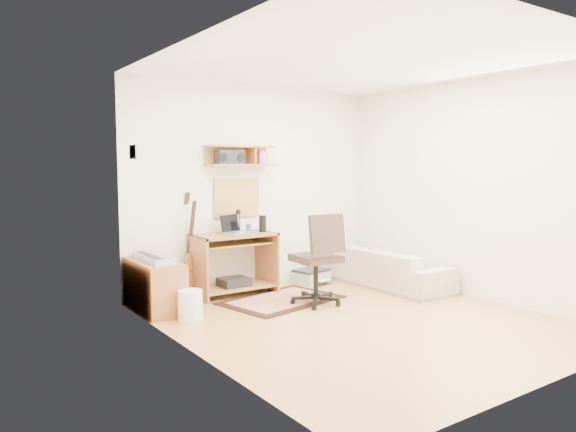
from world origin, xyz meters
TOP-DOWN VIEW (x-y plane):
  - floor at (0.00, 0.00)m, footprint 3.60×4.00m
  - ceiling at (0.00, 0.00)m, footprint 3.60×4.00m
  - back_wall at (0.00, 2.00)m, footprint 3.60×0.01m
  - left_wall at (-1.80, 0.00)m, footprint 0.01×4.00m
  - right_wall at (1.80, 0.00)m, footprint 0.01×4.00m
  - wall_shelf at (-0.30, 1.88)m, footprint 0.90×0.25m
  - cork_board at (-0.30, 1.98)m, footprint 0.64×0.03m
  - wall_photo at (-1.79, 1.50)m, footprint 0.02×0.20m
  - desk at (-0.49, 1.73)m, footprint 1.00×0.55m
  - laptop at (-0.47, 1.71)m, footprint 0.39×0.39m
  - speaker at (-0.10, 1.68)m, footprint 0.09×0.09m
  - desk_lamp at (-0.33, 1.87)m, footprint 0.09×0.09m
  - pencil_cup at (-0.22, 1.83)m, footprint 0.07×0.07m
  - boombox at (-0.46, 1.87)m, footprint 0.34×0.16m
  - rug at (-0.20, 1.12)m, footprint 1.49×1.14m
  - task_chair at (0.04, 0.77)m, footprint 0.59×0.59m
  - cabinet at (-1.58, 1.55)m, footprint 0.40×0.90m
  - music_keyboard at (-1.58, 1.55)m, footprint 0.23×0.72m
  - guitar at (-0.98, 1.86)m, footprint 0.39×0.33m
  - waste_basket at (-1.41, 1.00)m, footprint 0.30×0.30m
  - printer at (0.69, 1.71)m, footprint 0.52×0.44m
  - sofa at (1.38, 0.92)m, footprint 0.50×1.70m

SIDE VIEW (x-z plane):
  - floor at x=0.00m, z-range -0.01..0.00m
  - rug at x=-0.20m, z-range 0.00..0.02m
  - printer at x=0.69m, z-range 0.00..0.17m
  - waste_basket at x=-1.41m, z-range 0.00..0.31m
  - cabinet at x=-1.58m, z-range 0.00..0.55m
  - sofa at x=1.38m, z-range 0.00..0.67m
  - desk at x=-0.49m, z-range 0.00..0.75m
  - task_chair at x=0.04m, z-range 0.00..1.06m
  - music_keyboard at x=-1.58m, z-range 0.55..0.61m
  - guitar at x=-0.98m, z-range 0.00..1.27m
  - pencil_cup at x=-0.22m, z-range 0.75..0.85m
  - speaker at x=-0.10m, z-range 0.75..0.96m
  - laptop at x=-0.47m, z-range 0.75..0.98m
  - desk_lamp at x=-0.33m, z-range 0.75..1.03m
  - cork_board at x=-0.30m, z-range 0.92..1.42m
  - back_wall at x=0.00m, z-range 0.00..2.60m
  - left_wall at x=-1.80m, z-range 0.00..2.60m
  - right_wall at x=1.80m, z-range 0.00..2.60m
  - boombox at x=-0.46m, z-range 1.59..1.77m
  - wall_shelf at x=-0.30m, z-range 1.57..1.83m
  - wall_photo at x=-1.79m, z-range 1.65..1.79m
  - ceiling at x=0.00m, z-range 2.60..2.61m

